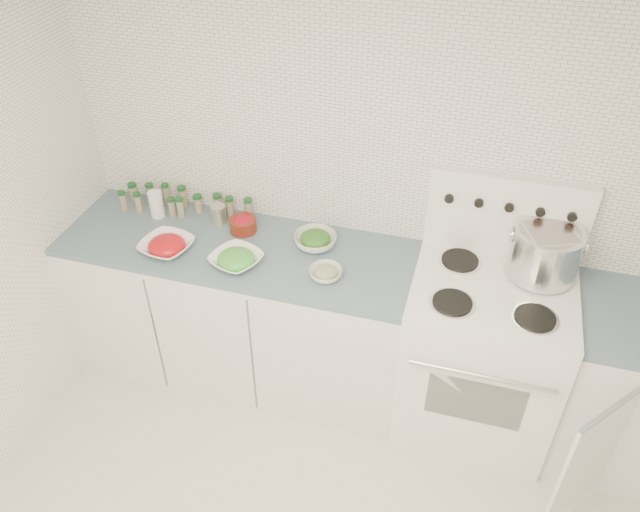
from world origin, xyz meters
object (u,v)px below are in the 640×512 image
at_px(bowl_tomato, 167,246).
at_px(bowl_snowpea, 236,259).
at_px(stock_pot, 546,251).
at_px(stove, 481,352).

height_order(bowl_tomato, bowl_snowpea, bowl_tomato).
bearing_deg(bowl_tomato, bowl_snowpea, -0.59).
height_order(stock_pot, bowl_tomato, stock_pot).
xyz_separation_m(stock_pot, bowl_snowpea, (-1.43, -0.29, -0.14)).
bearing_deg(bowl_snowpea, stove, 6.58).
bearing_deg(bowl_tomato, stock_pot, 9.00).
xyz_separation_m(bowl_tomato, bowl_snowpea, (0.38, -0.00, -0.00)).
bearing_deg(stock_pot, bowl_snowpea, -168.52).
relative_size(stove, bowl_tomato, 4.58).
height_order(stock_pot, bowl_snowpea, stock_pot).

